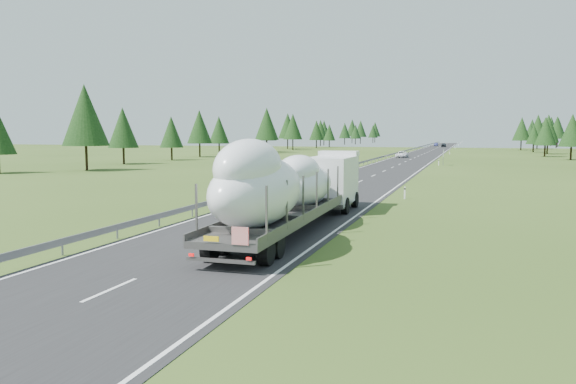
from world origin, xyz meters
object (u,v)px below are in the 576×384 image
(highway_sign, at_px, (443,154))
(boat_truck, at_px, (291,185))
(distant_car_blue, at_px, (436,144))
(distant_van, at_px, (402,154))
(distant_car_dark, at_px, (444,145))

(highway_sign, bearing_deg, boat_truck, -94.04)
(highway_sign, height_order, distant_car_blue, highway_sign)
(boat_truck, relative_size, distant_van, 4.36)
(distant_car_blue, bearing_deg, boat_truck, -87.28)
(distant_car_dark, relative_size, distant_car_blue, 1.14)
(boat_truck, relative_size, distant_car_blue, 5.42)
(highway_sign, xyz_separation_m, boat_truck, (-4.76, -67.44, 0.75))
(distant_van, relative_size, distant_car_blue, 1.24)
(distant_van, bearing_deg, boat_truck, -85.78)
(highway_sign, bearing_deg, distant_van, 109.41)
(distant_car_dark, distance_m, distant_car_blue, 15.96)
(boat_truck, bearing_deg, distant_car_blue, 91.24)
(distant_car_dark, bearing_deg, boat_truck, -89.26)
(distant_van, distance_m, distant_car_dark, 99.00)
(distant_car_dark, bearing_deg, distant_car_blue, 103.82)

